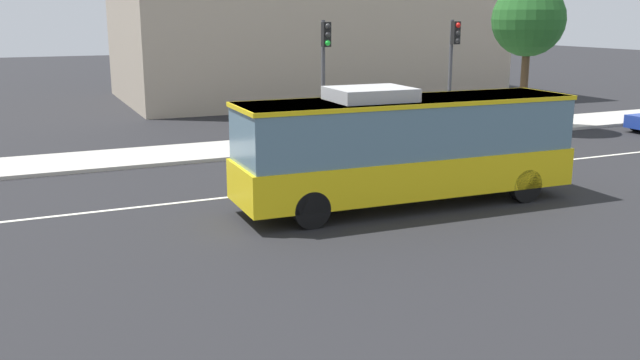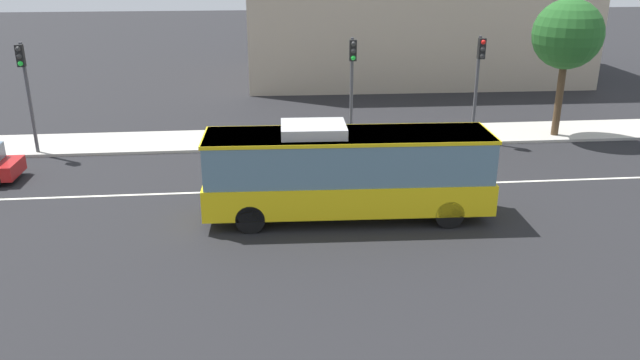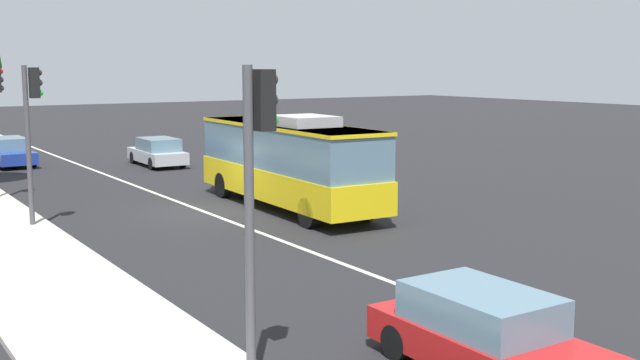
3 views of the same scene
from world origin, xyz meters
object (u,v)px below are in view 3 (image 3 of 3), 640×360
object	(u,v)px
transit_bus	(288,159)
sedan_silver	(158,152)
sedan_blue	(9,152)
sedan_red	(487,335)
traffic_light_mid_block	(257,169)
traffic_light_far_corner	(32,117)

from	to	relation	value
transit_bus	sedan_silver	bearing A→B (deg)	0.20
sedan_blue	sedan_red	bearing A→B (deg)	-0.01
transit_bus	traffic_light_mid_block	xyz separation A→B (m)	(-13.39, 8.46, 1.75)
sedan_blue	traffic_light_mid_block	distance (m)	32.13
sedan_silver	traffic_light_mid_block	distance (m)	29.13
sedan_red	sedan_blue	bearing A→B (deg)	-178.53
transit_bus	traffic_light_mid_block	distance (m)	15.93
traffic_light_far_corner	sedan_silver	bearing A→B (deg)	55.55
traffic_light_far_corner	traffic_light_mid_block	bearing A→B (deg)	-88.82
transit_bus	sedan_silver	world-z (taller)	transit_bus
sedan_silver	traffic_light_mid_block	size ratio (longest dim) A/B	0.88
transit_bus	traffic_light_mid_block	world-z (taller)	traffic_light_mid_block
transit_bus	sedan_blue	xyz separation A→B (m)	(18.52, 6.05, -1.09)
sedan_silver	sedan_red	world-z (taller)	same
traffic_light_far_corner	transit_bus	bearing A→B (deg)	-8.48
sedan_silver	traffic_light_far_corner	distance (m)	15.93
sedan_blue	traffic_light_mid_block	world-z (taller)	traffic_light_mid_block
sedan_blue	traffic_light_far_corner	bearing A→B (deg)	-10.03
sedan_red	traffic_light_mid_block	size ratio (longest dim) A/B	0.87
transit_bus	sedan_red	xyz separation A→B (m)	(-15.17, 5.09, -1.09)
sedan_blue	sedan_silver	world-z (taller)	same
traffic_light_mid_block	traffic_light_far_corner	bearing A→B (deg)	87.84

